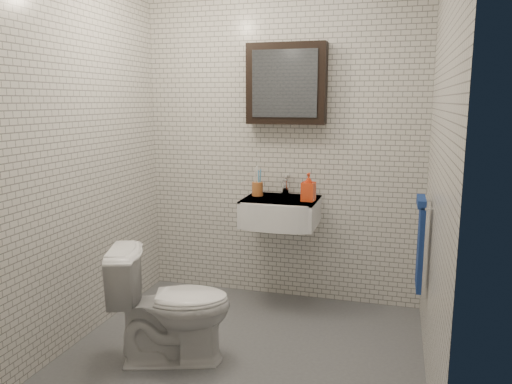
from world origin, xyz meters
TOP-DOWN VIEW (x-y plane):
  - ground at (0.00, 0.00)m, footprint 2.20×2.00m
  - room_shell at (0.00, 0.00)m, footprint 2.22×2.02m
  - washbasin at (0.05, 0.73)m, footprint 0.55×0.50m
  - faucet at (0.05, 0.93)m, footprint 0.06×0.20m
  - mirror_cabinet at (0.05, 0.93)m, footprint 0.60×0.15m
  - towel_rail at (1.04, 0.35)m, footprint 0.09×0.30m
  - toothbrush_cup at (-0.15, 0.84)m, footprint 0.11×0.11m
  - soap_bottle at (0.27, 0.74)m, footprint 0.10×0.10m
  - toilet at (-0.39, -0.22)m, footprint 0.80×0.61m

SIDE VIEW (x-z plane):
  - ground at x=0.00m, z-range 0.00..0.01m
  - toilet at x=-0.39m, z-range 0.00..0.72m
  - towel_rail at x=1.04m, z-range 0.43..1.01m
  - washbasin at x=0.05m, z-range 0.66..0.86m
  - toothbrush_cup at x=-0.15m, z-range 0.79..1.03m
  - faucet at x=0.05m, z-range 0.84..0.99m
  - soap_bottle at x=0.27m, z-range 0.85..1.06m
  - room_shell at x=0.00m, z-range 0.21..2.72m
  - mirror_cabinet at x=0.05m, z-range 1.40..2.00m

